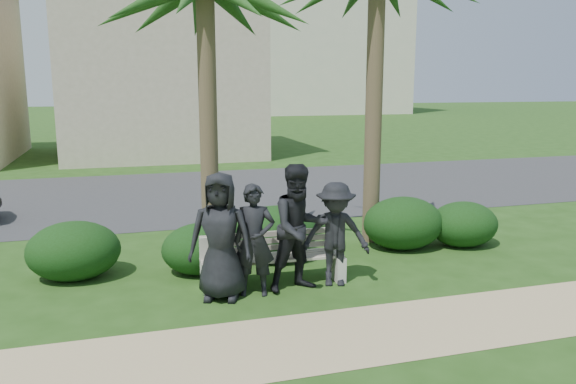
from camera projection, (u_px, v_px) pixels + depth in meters
name	position (u px, v px, depth m)	size (l,w,h in m)	color
ground	(315.00, 285.00, 8.62)	(160.00, 160.00, 0.00)	#204313
footpath	(363.00, 334.00, 6.93)	(30.00, 1.60, 0.01)	tan
asphalt_street	(224.00, 192.00, 16.16)	(160.00, 8.00, 0.01)	#2D2D30
stucco_bldg_right	(159.00, 70.00, 24.61)	(8.40, 8.40, 7.30)	#B7AB89
park_bench	(273.00, 262.00, 8.62)	(2.21, 0.55, 0.77)	#A49B89
man_a	(220.00, 236.00, 7.94)	(0.90, 0.58, 1.84)	black
man_b	(254.00, 240.00, 8.10)	(0.60, 0.39, 1.64)	black
man_c	(300.00, 228.00, 8.27)	(0.93, 0.72, 1.90)	black
man_d	(335.00, 234.00, 8.50)	(1.03, 0.59, 1.60)	black
hedge_a	(74.00, 249.00, 8.88)	(1.45, 1.20, 0.94)	black
hedge_b	(201.00, 247.00, 9.16)	(1.29, 1.07, 0.84)	black
hedge_c	(275.00, 232.00, 9.86)	(1.50, 1.24, 0.98)	black
hedge_e	(403.00, 222.00, 10.55)	(1.53, 1.27, 1.00)	black
hedge_f	(463.00, 223.00, 10.71)	(1.34, 1.11, 0.87)	black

